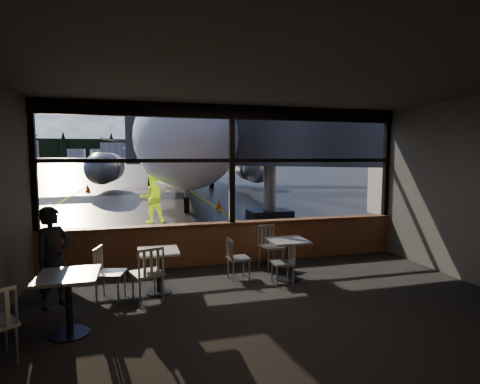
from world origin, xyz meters
name	(u,v)px	position (x,y,z in m)	size (l,w,h in m)	color
ground_plane	(145,164)	(0.00, 120.00, 0.00)	(520.00, 520.00, 0.00)	black
carpet_floor	(281,317)	(0.00, -3.00, 0.01)	(8.00, 6.00, 0.01)	black
ceiling	(283,77)	(0.00, -3.00, 3.50)	(8.00, 6.00, 0.04)	#38332D
wall_back	(446,251)	(0.00, -6.00, 1.75)	(8.00, 0.04, 3.50)	#48423A
window_sill	(232,243)	(0.00, 0.00, 0.45)	(8.00, 0.28, 0.90)	#522C18
window_header	(232,112)	(0.00, 0.00, 3.35)	(8.00, 0.18, 0.30)	black
mullion_left	(33,166)	(-3.95, 0.00, 2.20)	(0.12, 0.12, 2.60)	black
mullion_centre	(232,165)	(0.00, 0.00, 2.20)	(0.12, 0.12, 2.60)	black
mullion_right	(386,164)	(3.95, 0.00, 2.20)	(0.12, 0.12, 2.60)	black
window_transom	(232,160)	(0.00, 0.00, 2.30)	(8.00, 0.10, 0.08)	black
airliner	(181,112)	(1.12, 20.34, 5.66)	(30.87, 37.04, 11.32)	white
jet_bridge	(288,152)	(3.60, 5.50, 2.58)	(9.67, 11.81, 5.16)	#2B2A2D
cafe_table_near	(288,260)	(0.76, -1.42, 0.39)	(0.72, 0.72, 0.79)	#9B968E
cafe_table_mid	(159,272)	(-1.69, -1.50, 0.38)	(0.70, 0.70, 0.76)	#A39E96
cafe_table_left	(69,305)	(-2.92, -2.78, 0.42)	(0.76, 0.76, 0.84)	gray
chair_near_e	(283,263)	(0.56, -1.67, 0.41)	(0.44, 0.44, 0.81)	beige
chair_near_w	(239,259)	(-0.16, -1.19, 0.42)	(0.45, 0.45, 0.83)	#B1ACA0
chair_near_n	(271,248)	(0.68, -0.70, 0.47)	(0.51, 0.51, 0.94)	#ACA79B
chair_mid_s	(147,274)	(-1.89, -1.91, 0.48)	(0.53, 0.53, 0.97)	beige
chair_mid_w	(110,274)	(-2.48, -1.66, 0.46)	(0.50, 0.50, 0.91)	#B4AFA2
passenger	(53,258)	(-3.31, -1.72, 0.81)	(0.59, 0.39, 1.62)	black
ground_crew	(152,198)	(-1.53, 5.79, 0.89)	(0.87, 0.68, 1.78)	#BFF219
cone_nose	(219,204)	(1.55, 8.67, 0.21)	(0.31, 0.31, 0.43)	#E44A07
cone_wing	(88,188)	(-5.34, 18.93, 0.28)	(0.40, 0.40, 0.56)	#FF5408
hangar_mid	(142,151)	(0.00, 185.00, 5.00)	(38.00, 15.00, 10.00)	silver
hangar_right	(261,150)	(60.00, 178.00, 6.00)	(50.00, 20.00, 12.00)	silver
fuel_tank_a	(77,155)	(-30.00, 182.00, 3.00)	(8.00, 8.00, 6.00)	silver
fuel_tank_b	(99,155)	(-20.00, 182.00, 3.00)	(8.00, 8.00, 6.00)	silver
fuel_tank_c	(121,155)	(-10.00, 182.00, 3.00)	(8.00, 8.00, 6.00)	silver
treeline	(142,150)	(0.00, 210.00, 6.00)	(360.00, 3.00, 12.00)	black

